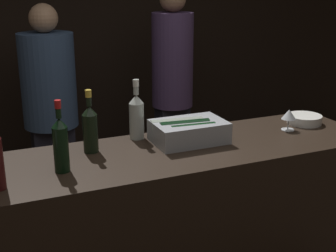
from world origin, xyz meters
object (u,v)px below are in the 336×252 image
object	(u,v)px
ice_bin_with_bottles	(188,130)
champagne_bottle	(90,127)
white_wine_bottle	(137,115)
bowl_white	(304,119)
wine_glass	(289,115)
red_wine_bottle_burgundy	(61,143)
person_in_hoodie	(172,84)
person_blond_tee	(50,105)

from	to	relation	value
ice_bin_with_bottles	champagne_bottle	size ratio (longest dim) A/B	1.20
champagne_bottle	white_wine_bottle	bearing A→B (deg)	20.28
white_wine_bottle	ice_bin_with_bottles	bearing A→B (deg)	-34.71
ice_bin_with_bottles	bowl_white	distance (m)	0.79
wine_glass	champagne_bottle	distance (m)	1.14
bowl_white	red_wine_bottle_burgundy	bearing A→B (deg)	-173.92
ice_bin_with_bottles	champagne_bottle	distance (m)	0.52
wine_glass	red_wine_bottle_burgundy	size ratio (longest dim) A/B	0.37
champagne_bottle	red_wine_bottle_burgundy	distance (m)	0.27
wine_glass	white_wine_bottle	bearing A→B (deg)	166.37
bowl_white	white_wine_bottle	xyz separation A→B (m)	(-1.02, 0.14, 0.11)
white_wine_bottle	wine_glass	bearing A→B (deg)	-13.63
white_wine_bottle	person_in_hoodie	distance (m)	1.37
white_wine_bottle	bowl_white	bearing A→B (deg)	-7.77
ice_bin_with_bottles	red_wine_bottle_burgundy	xyz separation A→B (m)	(-0.70, -0.14, 0.07)
ice_bin_with_bottles	champagne_bottle	world-z (taller)	champagne_bottle
person_blond_tee	white_wine_bottle	bearing A→B (deg)	81.32
red_wine_bottle_burgundy	person_in_hoodie	bearing A→B (deg)	50.84
white_wine_bottle	person_blond_tee	world-z (taller)	person_blond_tee
champagne_bottle	person_blond_tee	xyz separation A→B (m)	(0.01, 1.33, -0.22)
champagne_bottle	red_wine_bottle_burgundy	xyz separation A→B (m)	(-0.18, -0.19, 0.01)
person_in_hoodie	champagne_bottle	bearing A→B (deg)	179.90
bowl_white	person_blond_tee	world-z (taller)	person_blond_tee
ice_bin_with_bottles	white_wine_bottle	bearing A→B (deg)	145.29
person_in_hoodie	ice_bin_with_bottles	bearing A→B (deg)	-162.00
red_wine_bottle_burgundy	person_in_hoodie	xyz separation A→B (m)	(1.18, 1.45, -0.14)
ice_bin_with_bottles	wine_glass	world-z (taller)	same
wine_glass	champagne_bottle	size ratio (longest dim) A/B	0.38
champagne_bottle	white_wine_bottle	size ratio (longest dim) A/B	0.98
wine_glass	champagne_bottle	xyz separation A→B (m)	(-1.13, 0.10, 0.04)
red_wine_bottle_burgundy	person_blond_tee	world-z (taller)	person_blond_tee
bowl_white	person_in_hoodie	world-z (taller)	person_in_hoodie
wine_glass	person_in_hoodie	distance (m)	1.37
ice_bin_with_bottles	wine_glass	size ratio (longest dim) A/B	3.13
bowl_white	wine_glass	size ratio (longest dim) A/B	1.66
white_wine_bottle	person_blond_tee	xyz separation A→B (m)	(-0.27, 1.23, -0.22)
wine_glass	person_blond_tee	size ratio (longest dim) A/B	0.07
white_wine_bottle	champagne_bottle	bearing A→B (deg)	-159.72
ice_bin_with_bottles	red_wine_bottle_burgundy	bearing A→B (deg)	-168.77
champagne_bottle	wine_glass	bearing A→B (deg)	-5.14
ice_bin_with_bottles	white_wine_bottle	xyz separation A→B (m)	(-0.23, 0.16, 0.07)
ice_bin_with_bottles	person_blond_tee	distance (m)	1.48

